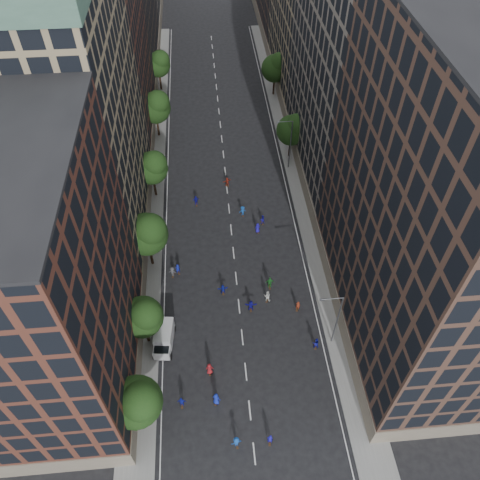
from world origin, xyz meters
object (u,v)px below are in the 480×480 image
(streetlamp_near, at_px, (336,318))
(streetlamp_far, at_px, (289,142))
(skater_0, at_px, (216,399))
(cargo_van, at_px, (164,338))
(skater_2, at_px, (316,343))
(skater_1, at_px, (270,439))

(streetlamp_near, bearing_deg, streetlamp_far, 90.00)
(streetlamp_far, xyz_separation_m, skater_0, (-13.90, -39.33, -4.24))
(streetlamp_far, relative_size, cargo_van, 1.90)
(skater_2, bearing_deg, skater_1, 61.29)
(skater_0, xyz_separation_m, skater_1, (5.23, -4.67, -0.10))
(streetlamp_near, xyz_separation_m, skater_1, (-8.67, -11.00, -4.35))
(skater_1, height_order, skater_2, skater_1)
(streetlamp_near, distance_m, skater_0, 15.85)
(streetlamp_near, distance_m, cargo_van, 20.09)
(skater_1, bearing_deg, skater_0, -34.74)
(skater_1, xyz_separation_m, skater_2, (6.80, 10.47, -0.00))
(cargo_van, distance_m, skater_0, 9.68)
(skater_0, bearing_deg, streetlamp_far, -84.81)
(cargo_van, relative_size, skater_1, 2.90)
(streetlamp_far, distance_m, skater_2, 33.87)
(streetlamp_near, height_order, cargo_van, streetlamp_near)
(streetlamp_near, relative_size, cargo_van, 1.90)
(cargo_van, xyz_separation_m, skater_2, (17.79, -1.99, -0.47))
(streetlamp_near, distance_m, skater_1, 14.66)
(streetlamp_near, height_order, streetlamp_far, same)
(streetlamp_far, xyz_separation_m, skater_2, (-1.87, -33.53, -4.35))
(streetlamp_far, bearing_deg, skater_1, -101.15)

